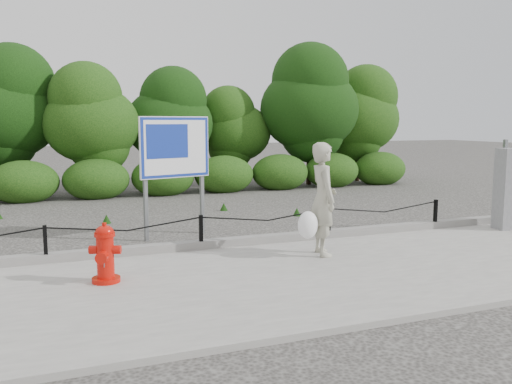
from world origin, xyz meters
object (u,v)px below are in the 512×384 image
Objects in this scene: pedestrian at (322,201)px; utility_cabinet at (512,189)px; fire_hydrant at (105,254)px; advertising_sign at (175,153)px.

utility_cabinet is (4.66, 0.52, -0.08)m from pedestrian.
pedestrian is at bearing 25.14° from fire_hydrant.
pedestrian is at bearing -166.91° from utility_cabinet.
advertising_sign is at bearing 80.64° from fire_hydrant.
fire_hydrant is 0.45× the size of utility_cabinet.
pedestrian is 0.78× the size of advertising_sign.
utility_cabinet is at bearing 26.28° from fire_hydrant.
advertising_sign reaches higher than fire_hydrant.
fire_hydrant is 8.20m from utility_cabinet.
fire_hydrant is at bearing 105.17° from pedestrian.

